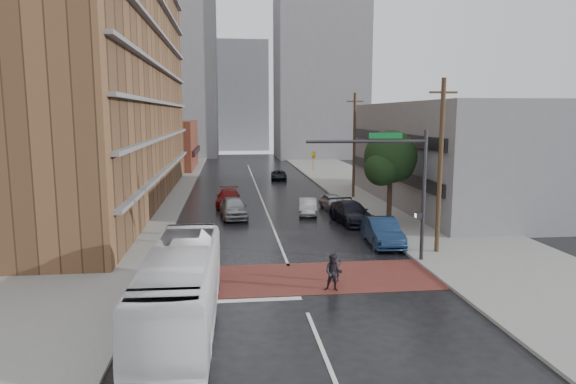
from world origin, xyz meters
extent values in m
plane|color=black|center=(0.00, 0.00, 0.00)|extent=(160.00, 160.00, 0.00)
cube|color=maroon|center=(0.00, 0.50, 0.01)|extent=(14.00, 5.00, 0.02)
cube|color=gray|center=(-11.50, 25.00, 0.07)|extent=(9.00, 90.00, 0.15)
cube|color=gray|center=(11.50, 25.00, 0.07)|extent=(9.00, 90.00, 0.15)
cube|color=brown|center=(-14.00, 24.00, 14.00)|extent=(10.00, 44.00, 28.00)
cube|color=brown|center=(-12.00, 54.00, 3.50)|extent=(8.00, 16.00, 7.00)
cube|color=slate|center=(16.50, 20.00, 4.50)|extent=(11.00, 26.00, 9.00)
cube|color=slate|center=(-14.00, 78.00, 16.00)|extent=(18.00, 16.00, 32.00)
cube|color=slate|center=(14.00, 72.00, 18.00)|extent=(16.00, 14.00, 36.00)
cube|color=slate|center=(0.00, 95.00, 12.00)|extent=(12.00, 10.00, 24.00)
cylinder|color=#332319|center=(8.50, 12.00, 2.00)|extent=(0.36, 0.36, 4.00)
sphere|color=black|center=(8.50, 12.00, 5.00)|extent=(3.80, 3.80, 3.80)
sphere|color=black|center=(7.60, 11.20, 4.20)|extent=(2.40, 2.40, 2.40)
sphere|color=black|center=(9.30, 12.80, 4.40)|extent=(2.60, 2.60, 2.60)
cylinder|color=#2D2D33|center=(7.30, 2.50, 3.60)|extent=(0.20, 0.20, 7.20)
cylinder|color=#2D2D33|center=(4.10, 2.50, 6.60)|extent=(6.40, 0.16, 0.16)
imported|color=gold|center=(1.30, 2.50, 5.60)|extent=(0.20, 0.16, 1.00)
cube|color=#0C5926|center=(5.10, 2.50, 6.90)|extent=(1.80, 0.05, 0.30)
cube|color=#2D2D33|center=(7.05, 2.50, 2.60)|extent=(0.30, 0.30, 0.35)
cylinder|color=#473321|center=(8.80, 4.00, 5.00)|extent=(0.26, 0.26, 10.00)
cube|color=#473321|center=(8.80, 4.00, 9.20)|extent=(1.60, 0.12, 0.12)
cylinder|color=#473321|center=(8.80, 24.00, 5.00)|extent=(0.26, 0.26, 10.00)
cube|color=#473321|center=(8.80, 24.00, 9.20)|extent=(1.60, 0.12, 0.12)
imported|color=white|center=(-4.97, -4.53, 1.52)|extent=(2.77, 10.96, 3.04)
imported|color=black|center=(1.98, -0.21, 0.72)|extent=(0.55, 0.39, 1.43)
imported|color=black|center=(1.58, -1.50, 0.86)|extent=(1.00, 0.88, 1.71)
imported|color=#989C9F|center=(-2.76, 15.86, 0.82)|extent=(2.36, 4.95, 1.63)
imported|color=#AFB2B7|center=(3.22, 16.52, 0.65)|extent=(1.89, 4.10, 1.30)
imported|color=maroon|center=(-3.15, 21.24, 0.72)|extent=(2.24, 5.05, 1.44)
imported|color=black|center=(3.07, 38.83, 0.57)|extent=(2.20, 4.24, 1.14)
imported|color=#132745|center=(6.30, 6.39, 0.83)|extent=(1.99, 5.10, 1.65)
imported|color=black|center=(5.91, 12.93, 0.78)|extent=(2.81, 5.61, 1.57)
imported|color=#9A9DA1|center=(5.65, 18.34, 0.68)|extent=(2.08, 4.13, 1.35)
camera|label=1|loc=(-3.10, -23.64, 8.00)|focal=32.00mm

